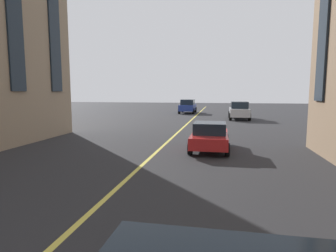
{
  "coord_description": "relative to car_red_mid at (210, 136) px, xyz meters",
  "views": [
    {
      "loc": [
        3.53,
        -3.04,
        2.88
      ],
      "look_at": [
        16.09,
        -0.65,
        1.34
      ],
      "focal_mm": 30.08,
      "sensor_mm": 36.0,
      "label": 1
    }
  ],
  "objects": [
    {
      "name": "lane_centre_line",
      "position": [
        2.46,
        2.5,
        -0.7
      ],
      "size": [
        80.0,
        0.16,
        0.01
      ],
      "color": "#D8C64C",
      "rests_on": "ground_plane"
    },
    {
      "name": "car_red_mid",
      "position": [
        0.0,
        0.0,
        0.0
      ],
      "size": [
        3.9,
        1.89,
        1.4
      ],
      "color": "#B21E1E",
      "rests_on": "ground_plane"
    },
    {
      "name": "car_blue_parked_b",
      "position": [
        24.57,
        4.03,
        0.27
      ],
      "size": [
        4.7,
        2.14,
        1.88
      ],
      "color": "navy",
      "rests_on": "ground_plane"
    },
    {
      "name": "car_silver_far",
      "position": [
        16.82,
        -2.4,
        0.27
      ],
      "size": [
        4.7,
        2.14,
        1.88
      ],
      "color": "#B7BABF",
      "rests_on": "ground_plane"
    }
  ]
}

